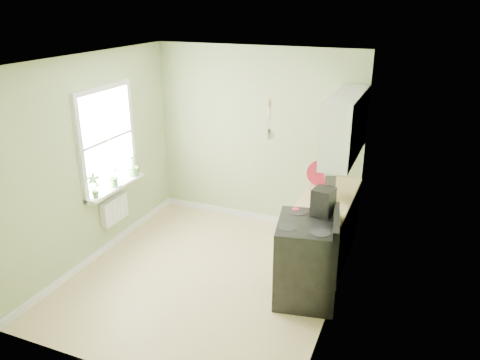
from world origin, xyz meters
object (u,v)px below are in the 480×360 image
at_px(stand_mixer, 329,185).
at_px(kettle, 322,170).
at_px(coffee_maker, 323,205).
at_px(stove, 307,260).

height_order(stand_mixer, kettle, stand_mixer).
xyz_separation_m(stand_mixer, coffee_maker, (0.07, -0.68, 0.02)).
distance_m(stove, coffee_maker, 0.66).
distance_m(stove, kettle, 1.76).
bearing_deg(kettle, stand_mixer, -71.15).
distance_m(stove, stand_mixer, 1.10).
height_order(stove, kettle, stove).
height_order(stand_mixer, coffee_maker, stand_mixer).
bearing_deg(stove, coffee_maker, 69.71).
xyz_separation_m(kettle, coffee_maker, (0.32, -1.42, 0.10)).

